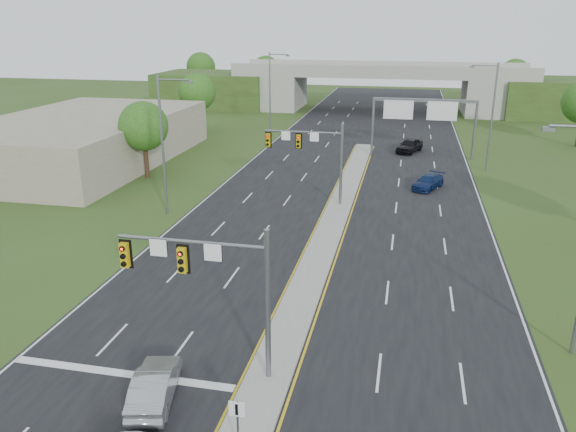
% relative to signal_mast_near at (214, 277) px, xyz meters
% --- Properties ---
extents(ground, '(240.00, 240.00, 0.00)m').
position_rel_signal_mast_near_xyz_m(ground, '(2.26, 0.07, -4.73)').
color(ground, '#324217').
rests_on(ground, ground).
extents(road, '(24.00, 160.00, 0.02)m').
position_rel_signal_mast_near_xyz_m(road, '(2.26, 35.07, -4.72)').
color(road, black).
rests_on(road, ground).
extents(median, '(2.00, 54.00, 0.16)m').
position_rel_signal_mast_near_xyz_m(median, '(2.26, 23.07, -4.63)').
color(median, gray).
rests_on(median, road).
extents(lane_markings, '(23.72, 160.00, 0.01)m').
position_rel_signal_mast_near_xyz_m(lane_markings, '(1.66, 28.99, -4.70)').
color(lane_markings, gold).
rests_on(lane_markings, road).
extents(signal_mast_near, '(6.62, 0.60, 7.00)m').
position_rel_signal_mast_near_xyz_m(signal_mast_near, '(0.00, 0.00, 0.00)').
color(signal_mast_near, slate).
rests_on(signal_mast_near, ground).
extents(signal_mast_far, '(6.62, 0.60, 7.00)m').
position_rel_signal_mast_near_xyz_m(signal_mast_far, '(0.00, 25.00, 0.00)').
color(signal_mast_far, slate).
rests_on(signal_mast_far, ground).
extents(keep_right_sign, '(0.60, 0.13, 2.20)m').
position_rel_signal_mast_near_xyz_m(keep_right_sign, '(2.26, -4.45, -3.21)').
color(keep_right_sign, slate).
rests_on(keep_right_sign, ground).
extents(sign_gantry, '(11.58, 0.44, 6.67)m').
position_rel_signal_mast_near_xyz_m(sign_gantry, '(8.95, 44.99, 0.51)').
color(sign_gantry, slate).
rests_on(sign_gantry, ground).
extents(overpass, '(80.00, 14.00, 8.10)m').
position_rel_signal_mast_near_xyz_m(overpass, '(2.26, 80.07, -1.17)').
color(overpass, gray).
rests_on(overpass, ground).
extents(lightpole_l_mid, '(2.85, 0.25, 11.00)m').
position_rel_signal_mast_near_xyz_m(lightpole_l_mid, '(-11.03, 20.07, 1.38)').
color(lightpole_l_mid, slate).
rests_on(lightpole_l_mid, ground).
extents(lightpole_l_far, '(2.85, 0.25, 11.00)m').
position_rel_signal_mast_near_xyz_m(lightpole_l_far, '(-11.03, 55.07, 1.38)').
color(lightpole_l_far, slate).
rests_on(lightpole_l_far, ground).
extents(lightpole_r_far, '(2.85, 0.25, 11.00)m').
position_rel_signal_mast_near_xyz_m(lightpole_r_far, '(15.56, 40.07, 1.38)').
color(lightpole_r_far, slate).
rests_on(lightpole_r_far, ground).
extents(tree_l_near, '(4.80, 4.80, 7.60)m').
position_rel_signal_mast_near_xyz_m(tree_l_near, '(-17.74, 30.07, 0.45)').
color(tree_l_near, '#382316').
rests_on(tree_l_near, ground).
extents(tree_l_mid, '(5.20, 5.20, 8.12)m').
position_rel_signal_mast_near_xyz_m(tree_l_mid, '(-21.74, 55.07, 0.78)').
color(tree_l_mid, '#382316').
rests_on(tree_l_mid, ground).
extents(tree_back_a, '(6.00, 6.00, 8.85)m').
position_rel_signal_mast_near_xyz_m(tree_back_a, '(-35.74, 94.07, 1.11)').
color(tree_back_a, '#382316').
rests_on(tree_back_a, ground).
extents(tree_back_b, '(5.60, 5.60, 8.32)m').
position_rel_signal_mast_near_xyz_m(tree_back_b, '(-21.74, 94.07, 0.78)').
color(tree_back_b, '#382316').
rests_on(tree_back_b, ground).
extents(tree_back_c, '(5.60, 5.60, 8.32)m').
position_rel_signal_mast_near_xyz_m(tree_back_c, '(26.26, 94.07, 0.78)').
color(tree_back_c, '#382316').
rests_on(tree_back_c, ground).
extents(commercial_building, '(18.00, 30.00, 5.00)m').
position_rel_signal_mast_near_xyz_m(commercial_building, '(-27.74, 35.07, -2.23)').
color(commercial_building, gray).
rests_on(commercial_building, ground).
extents(car_silver, '(2.43, 4.54, 1.42)m').
position_rel_signal_mast_near_xyz_m(car_silver, '(-1.95, -2.33, -3.99)').
color(car_silver, gray).
rests_on(car_silver, road).
extents(car_far_b, '(3.41, 4.66, 1.25)m').
position_rel_signal_mast_near_xyz_m(car_far_b, '(9.66, 31.97, -4.08)').
color(car_far_b, '#0B1B44').
rests_on(car_far_b, road).
extents(car_far_c, '(3.56, 5.15, 1.63)m').
position_rel_signal_mast_near_xyz_m(car_far_c, '(7.80, 47.44, -3.89)').
color(car_far_c, black).
rests_on(car_far_c, road).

